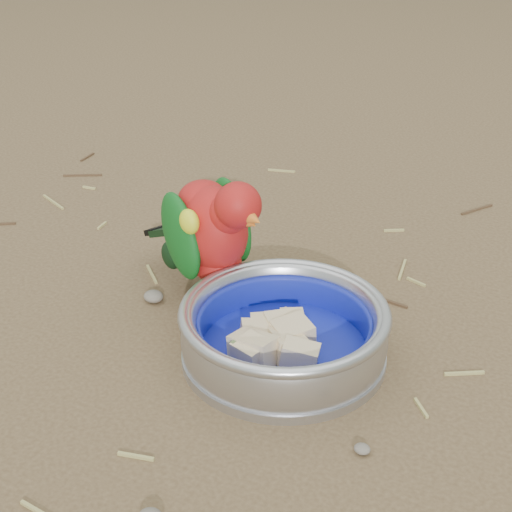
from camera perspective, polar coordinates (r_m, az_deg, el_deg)
The scene contains 6 objects.
ground at distance 0.88m, azimuth -2.52°, elevation -4.51°, with size 60.00×60.00×0.00m, color brown.
food_bowl at distance 0.81m, azimuth 2.03°, elevation -6.99°, with size 0.21×0.21×0.02m, color #B2B2BA.
bowl_wall at distance 0.80m, azimuth 2.06°, elevation -5.23°, with size 0.21×0.21×0.04m, color #B2B2BA, non-canonical shape.
fruit_wedges at distance 0.80m, azimuth 2.05°, elevation -5.65°, with size 0.13×0.13×0.03m, color beige, non-canonical shape.
lory_parrot at distance 0.87m, azimuth -3.12°, elevation 1.16°, with size 0.09×0.19×0.16m, color #AA1715, non-canonical shape.
ground_debris at distance 0.90m, azimuth -4.83°, elevation -3.64°, with size 0.90×0.80×0.01m, color tan, non-canonical shape.
Camera 1 is at (0.39, -0.63, 0.48)m, focal length 55.00 mm.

